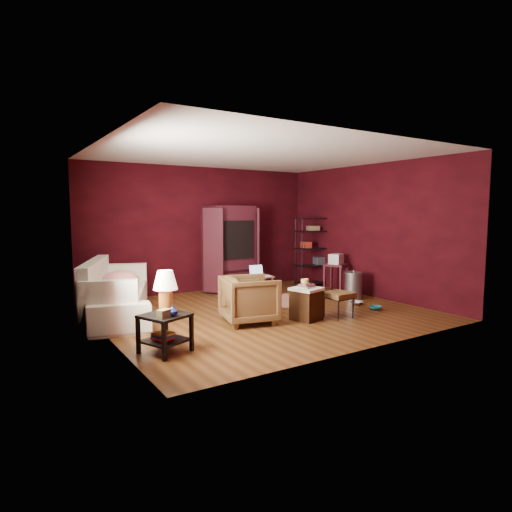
{
  "coord_description": "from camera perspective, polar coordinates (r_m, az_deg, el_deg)",
  "views": [
    {
      "loc": [
        -4.17,
        -6.34,
        1.82
      ],
      "look_at": [
        0.0,
        0.2,
        1.0
      ],
      "focal_mm": 30.0,
      "sensor_mm": 36.0,
      "label": 1
    }
  ],
  "objects": [
    {
      "name": "trash_can",
      "position": [
        9.08,
        12.85,
        -3.84
      ],
      "size": [
        0.4,
        0.4,
        0.61
      ],
      "rotation": [
        0.0,
        0.0,
        -0.04
      ],
      "color": "#999AA0",
      "rests_on": "ground"
    },
    {
      "name": "mug",
      "position": [
        7.09,
        6.53,
        -3.32
      ],
      "size": [
        0.14,
        0.12,
        0.13
      ],
      "primitive_type": "imported",
      "rotation": [
        0.0,
        0.0,
        0.13
      ],
      "color": "#E7CC71",
      "rests_on": "hamper"
    },
    {
      "name": "side_table",
      "position": [
        5.68,
        -12.03,
        -6.19
      ],
      "size": [
        0.69,
        0.69,
        1.05
      ],
      "rotation": [
        0.0,
        0.0,
        0.39
      ],
      "color": "black",
      "rests_on": "ground"
    },
    {
      "name": "armchair",
      "position": [
        6.99,
        -0.89,
        -5.5
      ],
      "size": [
        0.93,
        0.97,
        0.84
      ],
      "primitive_type": "imported",
      "rotation": [
        0.0,
        0.0,
        1.34
      ],
      "color": "black",
      "rests_on": "ground"
    },
    {
      "name": "pet_bowl_turquoise",
      "position": [
        8.25,
        15.67,
        -6.14
      ],
      "size": [
        0.23,
        0.1,
        0.22
      ],
      "primitive_type": "imported",
      "rotation": [
        0.0,
        0.0,
        0.15
      ],
      "color": "#24AAAC",
      "rests_on": "ground"
    },
    {
      "name": "tv_armoire",
      "position": [
        9.82,
        -3.49,
        1.28
      ],
      "size": [
        1.52,
        0.9,
        1.94
      ],
      "rotation": [
        0.0,
        0.0,
        0.1
      ],
      "color": "#501723",
      "rests_on": "ground"
    },
    {
      "name": "wire_shelving",
      "position": [
        10.39,
        7.63,
        0.95
      ],
      "size": [
        0.86,
        0.49,
        1.66
      ],
      "rotation": [
        0.0,
        0.0,
        -0.17
      ],
      "color": "black",
      "rests_on": "ground"
    },
    {
      "name": "pet_bowl_steel",
      "position": [
        8.6,
        13.3,
        -5.51
      ],
      "size": [
        0.25,
        0.11,
        0.24
      ],
      "primitive_type": "imported",
      "rotation": [
        0.0,
        0.0,
        0.22
      ],
      "color": "#AEB1B5",
      "rests_on": "ground"
    },
    {
      "name": "small_stand",
      "position": [
        9.58,
        10.62,
        -1.05
      ],
      "size": [
        0.58,
        0.58,
        0.88
      ],
      "rotation": [
        0.0,
        0.0,
        0.43
      ],
      "color": "#501723",
      "rests_on": "ground"
    },
    {
      "name": "sofa",
      "position": [
        7.59,
        -18.03,
        -4.62
      ],
      "size": [
        1.19,
        2.42,
        0.91
      ],
      "primitive_type": "imported",
      "rotation": [
        0.0,
        0.0,
        1.34
      ],
      "color": "white",
      "rests_on": "ground"
    },
    {
      "name": "rug_oriental",
      "position": [
        9.11,
        -0.66,
        -5.39
      ],
      "size": [
        1.46,
        1.24,
        0.01
      ],
      "rotation": [
        0.0,
        0.0,
        0.39
      ],
      "color": "#521915",
      "rests_on": "ground"
    },
    {
      "name": "vase",
      "position": [
        5.5,
        -11.06,
        -7.19
      ],
      "size": [
        0.18,
        0.19,
        0.14
      ],
      "primitive_type": "imported",
      "rotation": [
        0.0,
        0.0,
        -0.39
      ],
      "color": "#0D1744",
      "rests_on": "side_table"
    },
    {
      "name": "laptop_desk",
      "position": [
        8.9,
        0.34,
        -2.99
      ],
      "size": [
        0.6,
        0.49,
        0.69
      ],
      "rotation": [
        0.0,
        0.0,
        -0.13
      ],
      "color": "#A85B4D",
      "rests_on": "ground"
    },
    {
      "name": "rug_round",
      "position": [
        8.8,
        3.07,
        -5.87
      ],
      "size": [
        1.89,
        1.89,
        0.01
      ],
      "rotation": [
        0.0,
        0.0,
        0.41
      ],
      "color": "beige",
      "rests_on": "ground"
    },
    {
      "name": "footstool",
      "position": [
        7.46,
        10.98,
        -5.2
      ],
      "size": [
        0.43,
        0.43,
        0.44
      ],
      "rotation": [
        0.0,
        0.0,
        0.01
      ],
      "color": "black",
      "rests_on": "ground"
    },
    {
      "name": "sofa_cushions",
      "position": [
        7.63,
        -18.48,
        -4.65
      ],
      "size": [
        1.59,
        2.34,
        0.91
      ],
      "rotation": [
        0.0,
        0.0,
        -0.38
      ],
      "color": "white",
      "rests_on": "sofa"
    },
    {
      "name": "hamper",
      "position": [
        7.24,
        6.75,
        -6.25
      ],
      "size": [
        0.54,
        0.54,
        0.63
      ],
      "rotation": [
        0.0,
        0.0,
        0.25
      ],
      "color": "#3B1E0D",
      "rests_on": "ground"
    },
    {
      "name": "room",
      "position": [
        7.56,
        0.62,
        2.88
      ],
      "size": [
        5.54,
        5.04,
        2.84
      ],
      "color": "brown",
      "rests_on": "ground"
    }
  ]
}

